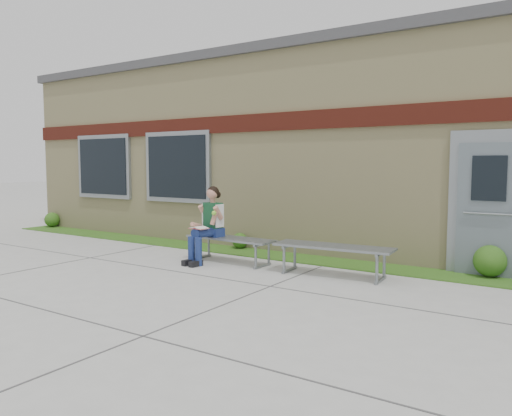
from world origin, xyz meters
The scene contains 9 objects.
ground centered at (0.00, 0.00, 0.00)m, with size 80.00×80.00×0.00m, color #9E9E99.
grass_strip centered at (0.00, 2.60, 0.01)m, with size 16.00×0.80×0.02m, color #274E14.
school_building centered at (0.00, 5.99, 2.10)m, with size 16.20×6.22×4.20m.
bench_left centered at (-0.53, 1.62, 0.35)m, with size 1.77×0.57×0.45m.
bench_right centered at (1.47, 1.62, 0.38)m, with size 1.93×0.67×0.49m.
girl centered at (-0.88, 1.41, 0.71)m, with size 0.49×0.85×1.37m.
shrub_west centered at (-7.58, 2.85, 0.22)m, with size 0.40×0.40×0.40m, color #274E14.
shrub_mid centered at (-1.20, 2.85, 0.18)m, with size 0.32×0.32×0.32m, color #274E14.
shrub_east centered at (3.56, 2.85, 0.27)m, with size 0.49×0.49×0.49m, color #274E14.
Camera 1 is at (4.72, -5.54, 1.78)m, focal length 35.00 mm.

